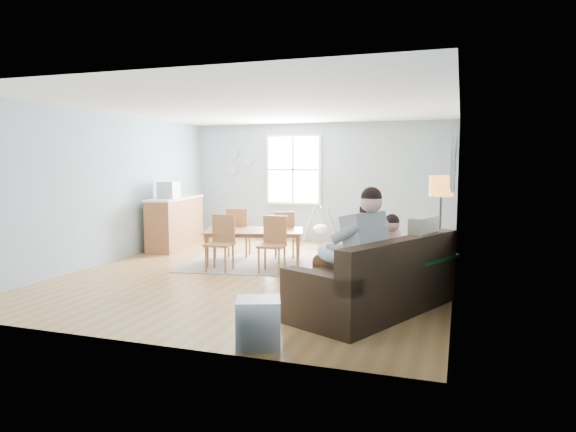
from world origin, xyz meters
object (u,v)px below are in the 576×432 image
(dining_table, at_px, (254,247))
(monitor, at_px, (168,190))
(father, at_px, (354,247))
(chair_nw, at_px, (238,230))
(floor_lamp, at_px, (441,196))
(chair_ne, at_px, (284,232))
(chair_se, at_px, (273,240))
(sofa, at_px, (379,285))
(storage_cube, at_px, (257,323))
(counter, at_px, (176,222))
(chair_sw, at_px, (221,239))
(baby_swing, at_px, (321,228))
(toddler, at_px, (384,244))

(dining_table, xyz_separation_m, monitor, (-2.22, 0.79, 0.94))
(father, height_order, chair_nw, father)
(father, distance_m, floor_lamp, 1.91)
(chair_ne, bearing_deg, chair_se, -79.75)
(dining_table, distance_m, chair_se, 0.79)
(sofa, xyz_separation_m, floor_lamp, (0.64, 1.36, 1.02))
(storage_cube, xyz_separation_m, chair_ne, (-1.27, 4.50, 0.27))
(chair_nw, relative_size, counter, 0.47)
(father, relative_size, dining_table, 0.89)
(sofa, distance_m, chair_sw, 3.30)
(chair_nw, relative_size, chair_ne, 1.04)
(father, distance_m, monitor, 5.61)
(baby_swing, bearing_deg, chair_ne, -97.32)
(floor_lamp, bearing_deg, baby_swing, 128.05)
(toddler, xyz_separation_m, chair_se, (-2.03, 1.50, -0.27))
(sofa, xyz_separation_m, storage_cube, (-0.96, -1.57, -0.09))
(dining_table, xyz_separation_m, counter, (-2.29, 1.15, 0.24))
(toddler, height_order, counter, toddler)
(chair_sw, bearing_deg, counter, 137.13)
(monitor, height_order, baby_swing, monitor)
(storage_cube, height_order, counter, counter)
(storage_cube, relative_size, monitor, 1.42)
(storage_cube, bearing_deg, counter, 128.05)
(sofa, distance_m, baby_swing, 5.14)
(floor_lamp, height_order, chair_sw, floor_lamp)
(sofa, relative_size, storage_cube, 4.65)
(toddler, bearing_deg, storage_cube, -118.53)
(chair_sw, height_order, chair_nw, chair_nw)
(floor_lamp, bearing_deg, monitor, 162.74)
(chair_se, height_order, chair_nw, chair_nw)
(chair_ne, bearing_deg, counter, 169.78)
(chair_nw, bearing_deg, chair_se, -43.27)
(father, height_order, baby_swing, father)
(chair_ne, distance_m, counter, 2.67)
(floor_lamp, xyz_separation_m, baby_swing, (-2.64, 3.38, -0.97))
(father, xyz_separation_m, toddler, (0.28, 0.47, -0.02))
(toddler, bearing_deg, chair_se, 143.51)
(storage_cube, relative_size, chair_ne, 0.60)
(toddler, relative_size, storage_cube, 1.78)
(sofa, height_order, floor_lamp, floor_lamp)
(storage_cube, xyz_separation_m, monitor, (-3.83, 4.61, 1.01))
(father, xyz_separation_m, dining_table, (-2.30, 2.49, -0.52))
(storage_cube, bearing_deg, chair_ne, 105.74)
(chair_ne, bearing_deg, chair_nw, -169.38)
(sofa, relative_size, chair_nw, 2.67)
(floor_lamp, xyz_separation_m, chair_ne, (-2.87, 1.58, -0.84))
(counter, bearing_deg, toddler, -33.07)
(floor_lamp, distance_m, chair_nw, 4.09)
(sofa, distance_m, father, 0.61)
(sofa, xyz_separation_m, chair_ne, (-2.23, 2.93, 0.18))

